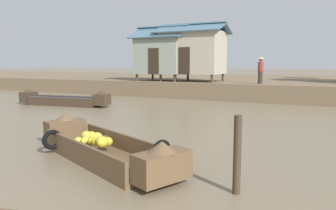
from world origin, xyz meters
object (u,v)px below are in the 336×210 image
(banana_boat, at_px, (103,147))
(mooring_post, at_px, (237,155))
(cargo_boat_upstream, at_px, (64,100))
(stilt_house_mid_left, at_px, (192,52))
(vendor_person, at_px, (261,69))
(stilt_house_left, at_px, (163,54))

(banana_boat, relative_size, mooring_post, 3.55)
(cargo_boat_upstream, distance_m, mooring_post, 14.17)
(cargo_boat_upstream, relative_size, stilt_house_mid_left, 1.14)
(vendor_person, bearing_deg, banana_boat, -94.29)
(cargo_boat_upstream, xyz_separation_m, stilt_house_mid_left, (4.47, 7.95, 2.81))
(stilt_house_left, bearing_deg, cargo_boat_upstream, -105.84)
(cargo_boat_upstream, height_order, stilt_house_mid_left, stilt_house_mid_left)
(cargo_boat_upstream, xyz_separation_m, vendor_person, (9.36, 7.05, 1.69))
(stilt_house_left, bearing_deg, banana_boat, -68.17)
(cargo_boat_upstream, xyz_separation_m, stilt_house_left, (2.21, 7.79, 2.69))
(banana_boat, distance_m, stilt_house_left, 16.54)
(banana_boat, relative_size, stilt_house_left, 1.22)
(stilt_house_mid_left, bearing_deg, mooring_post, -65.65)
(cargo_boat_upstream, height_order, stilt_house_left, stilt_house_left)
(banana_boat, xyz_separation_m, stilt_house_left, (-6.07, 15.15, 2.70))
(stilt_house_mid_left, bearing_deg, cargo_boat_upstream, -119.38)
(banana_boat, bearing_deg, vendor_person, 85.71)
(banana_boat, relative_size, vendor_person, 3.01)
(cargo_boat_upstream, distance_m, vendor_person, 11.84)
(stilt_house_left, distance_m, vendor_person, 7.26)
(banana_boat, xyz_separation_m, mooring_post, (3.41, -0.64, 0.41))
(stilt_house_mid_left, bearing_deg, banana_boat, -76.03)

